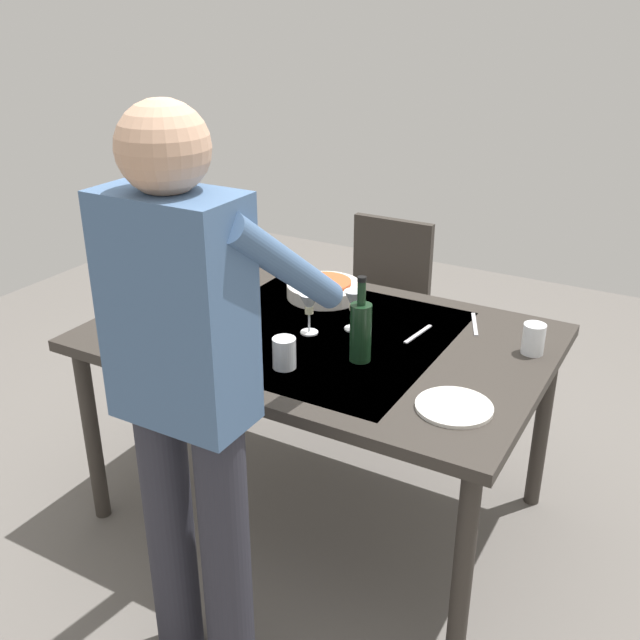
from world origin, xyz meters
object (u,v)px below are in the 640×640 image
(chair_near, at_px, (382,302))
(wine_bottle, at_px, (361,330))
(wine_glass_right, at_px, (354,303))
(dining_table, at_px, (320,350))
(serving_bowl_pasta, at_px, (324,289))
(dinner_plate_near, at_px, (454,407))
(water_cup_near_left, at_px, (284,353))
(water_cup_far_left, at_px, (533,339))
(wine_glass_left, at_px, (309,306))
(water_cup_near_right, at_px, (210,360))
(person_server, at_px, (189,385))

(chair_near, distance_m, wine_bottle, 1.16)
(wine_bottle, xyz_separation_m, wine_glass_right, (0.13, -0.20, -0.01))
(dining_table, bearing_deg, serving_bowl_pasta, -63.38)
(wine_glass_right, bearing_deg, dinner_plate_near, 145.72)
(dinner_plate_near, bearing_deg, water_cup_near_left, 2.32)
(water_cup_near_left, height_order, water_cup_far_left, water_cup_far_left)
(water_cup_far_left, distance_m, serving_bowl_pasta, 0.87)
(wine_glass_left, distance_m, serving_bowl_pasta, 0.36)
(wine_glass_right, xyz_separation_m, water_cup_far_left, (-0.62, -0.13, -0.05))
(dining_table, relative_size, water_cup_near_left, 15.42)
(wine_glass_left, xyz_separation_m, dinner_plate_near, (-0.63, 0.24, -0.10))
(wine_glass_right, height_order, water_cup_near_right, wine_glass_right)
(wine_glass_right, relative_size, water_cup_far_left, 1.42)
(person_server, distance_m, serving_bowl_pasta, 1.13)
(wine_glass_right, bearing_deg, wine_bottle, 122.53)
(chair_near, distance_m, dinner_plate_near, 1.43)
(chair_near, bearing_deg, dinner_plate_near, 123.26)
(person_server, relative_size, dinner_plate_near, 7.34)
(person_server, xyz_separation_m, serving_bowl_pasta, (0.21, -1.10, -0.15))
(chair_near, distance_m, water_cup_far_left, 1.16)
(wine_glass_right, relative_size, water_cup_near_right, 1.38)
(wine_glass_right, distance_m, water_cup_far_left, 0.63)
(person_server, bearing_deg, dining_table, -86.18)
(wine_glass_right, distance_m, water_cup_near_left, 0.38)
(dining_table, bearing_deg, chair_near, -79.49)
(wine_glass_right, relative_size, water_cup_near_left, 1.45)
(water_cup_near_right, xyz_separation_m, serving_bowl_pasta, (0.00, -0.76, -0.02))
(serving_bowl_pasta, bearing_deg, wine_glass_right, 137.65)
(water_cup_far_left, bearing_deg, water_cup_near_left, 36.49)
(water_cup_near_left, bearing_deg, dinner_plate_near, -177.68)
(water_cup_near_left, height_order, serving_bowl_pasta, water_cup_near_left)
(water_cup_near_left, relative_size, water_cup_far_left, 0.98)
(person_server, distance_m, wine_glass_right, 0.88)
(dining_table, relative_size, person_server, 0.95)
(dinner_plate_near, bearing_deg, dining_table, -23.75)
(chair_near, bearing_deg, dining_table, 100.51)
(person_server, height_order, water_cup_near_left, person_server)
(water_cup_near_right, bearing_deg, person_server, 120.59)
(dining_table, xyz_separation_m, water_cup_far_left, (-0.71, -0.21, 0.12))
(person_server, xyz_separation_m, wine_glass_left, (0.09, -0.77, -0.08))
(water_cup_near_left, xyz_separation_m, dinner_plate_near, (-0.57, -0.02, -0.05))
(person_server, relative_size, water_cup_far_left, 15.90)
(wine_bottle, bearing_deg, serving_bowl_pasta, -48.74)
(water_cup_far_left, bearing_deg, wine_glass_left, 17.57)
(chair_near, height_order, water_cup_near_right, chair_near)
(chair_near, relative_size, wine_glass_right, 6.03)
(wine_glass_right, bearing_deg, chair_near, -72.58)
(chair_near, relative_size, dinner_plate_near, 3.96)
(wine_glass_left, bearing_deg, chair_near, -81.66)
(chair_near, relative_size, person_server, 0.54)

